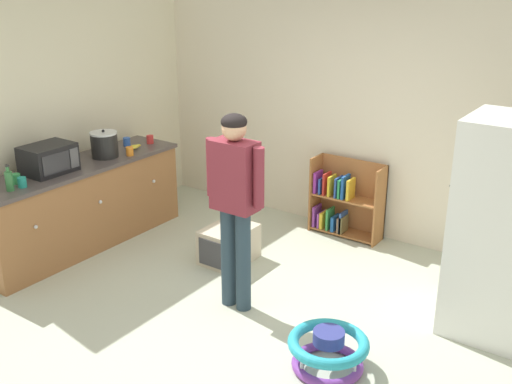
{
  "coord_description": "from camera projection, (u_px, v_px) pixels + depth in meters",
  "views": [
    {
      "loc": [
        2.76,
        -3.58,
        2.83
      ],
      "look_at": [
        0.01,
        0.34,
        1.05
      ],
      "focal_mm": 43.12,
      "sensor_mm": 36.0,
      "label": 1
    }
  ],
  "objects": [
    {
      "name": "green_cup",
      "position": [
        16.0,
        179.0,
        5.74
      ],
      "size": [
        0.08,
        0.08,
        0.09
      ],
      "primitive_type": "cylinder",
      "color": "green",
      "rests_on": "kitchen_counter"
    },
    {
      "name": "kitchen_counter",
      "position": [
        81.0,
        205.0,
        6.46
      ],
      "size": [
        0.65,
        2.36,
        0.9
      ],
      "color": "#98643B",
      "rests_on": "ground"
    },
    {
      "name": "banana_bunch",
      "position": [
        136.0,
        146.0,
        6.83
      ],
      "size": [
        0.12,
        0.16,
        0.04
      ],
      "color": "yellow",
      "rests_on": "kitchen_counter"
    },
    {
      "name": "back_wall",
      "position": [
        363.0,
        112.0,
        6.54
      ],
      "size": [
        5.2,
        0.06,
        2.7
      ],
      "primitive_type": "cube",
      "color": "beige",
      "rests_on": "ground"
    },
    {
      "name": "refrigerator",
      "position": [
        503.0,
        230.0,
        4.78
      ],
      "size": [
        0.73,
        0.68,
        1.78
      ],
      "color": "white",
      "rests_on": "ground"
    },
    {
      "name": "green_glass_bottle",
      "position": [
        9.0,
        180.0,
        5.54
      ],
      "size": [
        0.07,
        0.07,
        0.25
      ],
      "color": "#33753D",
      "rests_on": "kitchen_counter"
    },
    {
      "name": "pet_carrier",
      "position": [
        229.0,
        244.0,
        6.19
      ],
      "size": [
        0.42,
        0.55,
        0.36
      ],
      "color": "beige",
      "rests_on": "ground"
    },
    {
      "name": "crock_pot",
      "position": [
        104.0,
        144.0,
        6.51
      ],
      "size": [
        0.29,
        0.29,
        0.3
      ],
      "color": "black",
      "rests_on": "kitchen_counter"
    },
    {
      "name": "microwave",
      "position": [
        48.0,
        159.0,
        6.02
      ],
      "size": [
        0.37,
        0.48,
        0.28
      ],
      "color": "black",
      "rests_on": "kitchen_counter"
    },
    {
      "name": "clear_bottle",
      "position": [
        62.0,
        153.0,
        6.35
      ],
      "size": [
        0.07,
        0.07,
        0.25
      ],
      "color": "silver",
      "rests_on": "kitchen_counter"
    },
    {
      "name": "standing_person",
      "position": [
        235.0,
        195.0,
        5.07
      ],
      "size": [
        0.57,
        0.22,
        1.73
      ],
      "color": "#2B3F4D",
      "rests_on": "ground"
    },
    {
      "name": "orange_cup",
      "position": [
        130.0,
        151.0,
        6.59
      ],
      "size": [
        0.08,
        0.08,
        0.09
      ],
      "primitive_type": "cylinder",
      "color": "orange",
      "rests_on": "kitchen_counter"
    },
    {
      "name": "left_side_wall",
      "position": [
        85.0,
        107.0,
        6.78
      ],
      "size": [
        0.06,
        2.99,
        2.7
      ],
      "primitive_type": "cube",
      "color": "beige",
      "rests_on": "ground"
    },
    {
      "name": "baby_walker",
      "position": [
        328.0,
        350.0,
        4.53
      ],
      "size": [
        0.6,
        0.6,
        0.32
      ],
      "color": "purple",
      "rests_on": "ground"
    },
    {
      "name": "ground_plane",
      "position": [
        232.0,
        319.0,
        5.22
      ],
      "size": [
        12.0,
        12.0,
        0.0
      ],
      "primitive_type": "plane",
      "color": "beige",
      "rests_on": "ground"
    },
    {
      "name": "red_cup",
      "position": [
        150.0,
        139.0,
        7.03
      ],
      "size": [
        0.08,
        0.08,
        0.09
      ],
      "primitive_type": "cylinder",
      "color": "red",
      "rests_on": "kitchen_counter"
    },
    {
      "name": "bookshelf",
      "position": [
        344.0,
        202.0,
        6.77
      ],
      "size": [
        0.8,
        0.28,
        0.85
      ],
      "color": "#A36736",
      "rests_on": "ground"
    },
    {
      "name": "blue_cup",
      "position": [
        127.0,
        142.0,
        6.94
      ],
      "size": [
        0.08,
        0.08,
        0.09
      ],
      "primitive_type": "cylinder",
      "color": "blue",
      "rests_on": "kitchen_counter"
    },
    {
      "name": "teal_cup",
      "position": [
        22.0,
        182.0,
        5.65
      ],
      "size": [
        0.08,
        0.08,
        0.09
      ],
      "primitive_type": "cylinder",
      "color": "teal",
      "rests_on": "kitchen_counter"
    }
  ]
}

